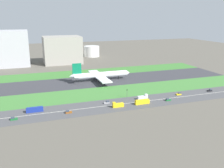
{
  "coord_description": "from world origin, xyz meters",
  "views": [
    {
      "loc": [
        -69.77,
        -238.26,
        64.86
      ],
      "look_at": [
        0.46,
        -36.5,
        6.0
      ],
      "focal_mm": 39.6,
      "sensor_mm": 36.0,
      "label": 1
    }
  ],
  "objects_px": {
    "car_0": "(14,119)",
    "terminal_building": "(10,49)",
    "car_1": "(179,94)",
    "bus_1": "(35,110)",
    "truck_0": "(118,105)",
    "hangar_building": "(62,50)",
    "fuel_tank_west": "(77,53)",
    "airliner": "(99,75)",
    "car_3": "(210,90)",
    "truck_1": "(143,97)",
    "car_2": "(107,102)",
    "fuel_tank_centre": "(92,51)",
    "bus_0": "(142,102)",
    "traffic_light": "(127,93)",
    "car_4": "(68,112)",
    "car_5": "(168,100)"
  },
  "relations": [
    {
      "from": "car_0",
      "to": "truck_0",
      "type": "height_order",
      "value": "truck_0"
    },
    {
      "from": "airliner",
      "to": "traffic_light",
      "type": "xyz_separation_m",
      "value": [
        5.87,
        -60.01,
        -1.94
      ]
    },
    {
      "from": "car_0",
      "to": "traffic_light",
      "type": "bearing_deg",
      "value": -168.26
    },
    {
      "from": "bus_1",
      "to": "fuel_tank_west",
      "type": "relative_size",
      "value": 0.7
    },
    {
      "from": "truck_1",
      "to": "car_2",
      "type": "bearing_deg",
      "value": 180.0
    },
    {
      "from": "car_4",
      "to": "hangar_building",
      "type": "distance_m",
      "value": 194.37
    },
    {
      "from": "truck_1",
      "to": "hangar_building",
      "type": "bearing_deg",
      "value": 101.63
    },
    {
      "from": "fuel_tank_west",
      "to": "car_2",
      "type": "bearing_deg",
      "value": -95.91
    },
    {
      "from": "car_2",
      "to": "terminal_building",
      "type": "bearing_deg",
      "value": 112.47
    },
    {
      "from": "truck_1",
      "to": "car_1",
      "type": "distance_m",
      "value": 33.94
    },
    {
      "from": "car_0",
      "to": "terminal_building",
      "type": "relative_size",
      "value": 0.09
    },
    {
      "from": "bus_0",
      "to": "fuel_tank_centre",
      "type": "height_order",
      "value": "fuel_tank_centre"
    },
    {
      "from": "bus_0",
      "to": "car_2",
      "type": "bearing_deg",
      "value": -21.7
    },
    {
      "from": "car_1",
      "to": "fuel_tank_centre",
      "type": "distance_m",
      "value": 227.77
    },
    {
      "from": "truck_0",
      "to": "terminal_building",
      "type": "distance_m",
      "value": 209.33
    },
    {
      "from": "airliner",
      "to": "truck_1",
      "type": "relative_size",
      "value": 7.74
    },
    {
      "from": "car_1",
      "to": "truck_0",
      "type": "height_order",
      "value": "truck_0"
    },
    {
      "from": "car_1",
      "to": "bus_1",
      "type": "distance_m",
      "value": 117.57
    },
    {
      "from": "car_0",
      "to": "truck_0",
      "type": "xyz_separation_m",
      "value": [
        71.76,
        -0.0,
        0.75
      ]
    },
    {
      "from": "airliner",
      "to": "car_3",
      "type": "distance_m",
      "value": 107.05
    },
    {
      "from": "hangar_building",
      "to": "fuel_tank_west",
      "type": "relative_size",
      "value": 3.11
    },
    {
      "from": "car_4",
      "to": "bus_1",
      "type": "bearing_deg",
      "value": -24.61
    },
    {
      "from": "terminal_building",
      "to": "truck_1",
      "type": "bearing_deg",
      "value": -59.82
    },
    {
      "from": "car_5",
      "to": "terminal_building",
      "type": "bearing_deg",
      "value": -57.33
    },
    {
      "from": "fuel_tank_west",
      "to": "truck_1",
      "type": "bearing_deg",
      "value": -88.21
    },
    {
      "from": "car_3",
      "to": "fuel_tank_centre",
      "type": "xyz_separation_m",
      "value": [
        -49.3,
        227.0,
        7.67
      ]
    },
    {
      "from": "car_4",
      "to": "car_1",
      "type": "xyz_separation_m",
      "value": [
        95.74,
        10.0,
        0.0
      ]
    },
    {
      "from": "bus_1",
      "to": "terminal_building",
      "type": "distance_m",
      "value": 184.63
    },
    {
      "from": "bus_1",
      "to": "traffic_light",
      "type": "relative_size",
      "value": 1.61
    },
    {
      "from": "car_4",
      "to": "car_5",
      "type": "xyz_separation_m",
      "value": [
        79.06,
        0.0,
        0.0
      ]
    },
    {
      "from": "car_4",
      "to": "hangar_building",
      "type": "height_order",
      "value": "hangar_building"
    },
    {
      "from": "car_3",
      "to": "airliner",
      "type": "bearing_deg",
      "value": 140.51
    },
    {
      "from": "car_4",
      "to": "car_0",
      "type": "height_order",
      "value": "same"
    },
    {
      "from": "fuel_tank_centre",
      "to": "terminal_building",
      "type": "bearing_deg",
      "value": -159.86
    },
    {
      "from": "car_2",
      "to": "car_5",
      "type": "bearing_deg",
      "value": -11.81
    },
    {
      "from": "car_4",
      "to": "car_5",
      "type": "relative_size",
      "value": 1.0
    },
    {
      "from": "car_2",
      "to": "fuel_tank_centre",
      "type": "bearing_deg",
      "value": 78.2
    },
    {
      "from": "hangar_building",
      "to": "traffic_light",
      "type": "bearing_deg",
      "value": -81.2
    },
    {
      "from": "bus_0",
      "to": "terminal_building",
      "type": "height_order",
      "value": "terminal_building"
    },
    {
      "from": "car_3",
      "to": "bus_1",
      "type": "bearing_deg",
      "value": -180.0
    },
    {
      "from": "bus_0",
      "to": "fuel_tank_centre",
      "type": "bearing_deg",
      "value": -95.37
    },
    {
      "from": "fuel_tank_west",
      "to": "airliner",
      "type": "bearing_deg",
      "value": -93.34
    },
    {
      "from": "car_0",
      "to": "hangar_building",
      "type": "bearing_deg",
      "value": -107.27
    },
    {
      "from": "fuel_tank_west",
      "to": "bus_0",
      "type": "bearing_deg",
      "value": -89.6
    },
    {
      "from": "truck_1",
      "to": "car_0",
      "type": "height_order",
      "value": "truck_1"
    },
    {
      "from": "airliner",
      "to": "car_4",
      "type": "height_order",
      "value": "airliner"
    },
    {
      "from": "car_4",
      "to": "fuel_tank_centre",
      "type": "xyz_separation_m",
      "value": [
        78.63,
        237.0,
        7.67
      ]
    },
    {
      "from": "car_1",
      "to": "traffic_light",
      "type": "relative_size",
      "value": 0.61
    },
    {
      "from": "truck_1",
      "to": "bus_1",
      "type": "height_order",
      "value": "truck_1"
    },
    {
      "from": "bus_1",
      "to": "traffic_light",
      "type": "bearing_deg",
      "value": 6.24
    }
  ]
}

